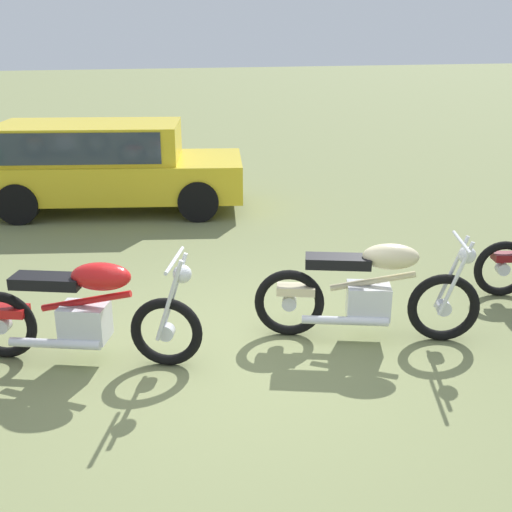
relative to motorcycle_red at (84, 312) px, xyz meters
The scene contains 4 objects.
ground_plane 1.35m from the motorcycle_red, 14.86° to the right, with size 120.00×120.00×0.00m, color olive.
motorcycle_red is the anchor object (origin of this frame).
motorcycle_cream 2.59m from the motorcycle_red, ahead, with size 1.97×1.10×1.02m.
car_yellow 5.44m from the motorcycle_red, 81.59° to the left, with size 4.52×2.94×1.43m.
Camera 1 is at (-1.47, -4.82, 2.71)m, focal length 43.71 mm.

